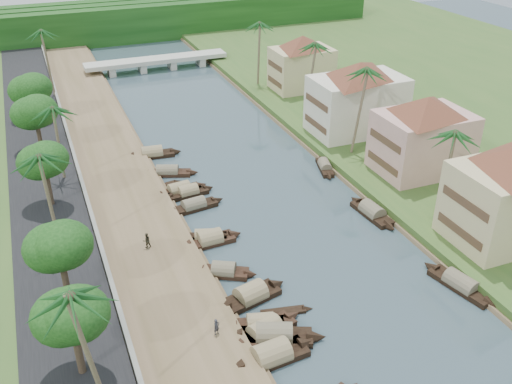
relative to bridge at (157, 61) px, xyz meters
name	(u,v)px	position (x,y,z in m)	size (l,w,h in m)	color
ground	(332,276)	(0.00, -72.00, -1.72)	(220.00, 220.00, 0.00)	#354850
left_bank	(127,207)	(-16.00, -52.00, -1.32)	(10.00, 180.00, 0.80)	brown
right_bank	(384,156)	(19.00, -52.00, -1.12)	(16.00, 180.00, 1.20)	#325522
road	(50,219)	(-24.50, -52.00, -1.02)	(8.00, 180.00, 1.40)	black
retaining_wall	(89,206)	(-20.20, -52.00, -0.37)	(0.40, 180.00, 1.10)	slate
treeline	(128,20)	(0.00, 28.00, 2.28)	(120.00, 14.00, 8.00)	black
bridge	(157,61)	(0.00, 0.00, 0.00)	(28.00, 4.00, 2.40)	#AFAFA4
building_mid	(423,134)	(19.99, -58.00, 4.41)	(14.11, 14.11, 9.70)	#D49E96
building_far	(357,97)	(18.99, -44.00, 4.66)	(15.59, 15.59, 10.20)	silver
building_distant	(302,62)	(19.99, -24.00, 4.16)	(12.62, 12.62, 9.20)	tan
sampan_1	(272,356)	(-9.80, -79.86, -1.30)	(8.65, 2.66, 2.50)	black
sampan_2	(265,331)	(-9.20, -77.03, -1.31)	(8.20, 3.88, 2.14)	black
sampan_3	(274,336)	(-8.69, -77.83, -1.30)	(8.92, 5.19, 2.38)	black
sampan_4	(260,324)	(-9.21, -76.10, -1.31)	(6.94, 3.29, 1.97)	black
sampan_5	(251,296)	(-8.61, -72.34, -1.30)	(8.11, 3.77, 2.48)	black
sampan_6	(224,271)	(-9.67, -67.90, -1.31)	(6.57, 4.62, 2.03)	black
sampan_7	(205,237)	(-9.51, -61.45, -1.32)	(6.48, 3.26, 1.77)	black
sampan_8	(210,240)	(-9.24, -62.23, -1.30)	(7.43, 2.20, 2.28)	black
sampan_9	(194,206)	(-8.80, -54.84, -1.31)	(7.91, 2.53, 2.00)	black
sampan_10	(179,190)	(-9.36, -50.58, -1.31)	(7.70, 2.59, 2.10)	black
sampan_11	(188,193)	(-8.50, -51.48, -1.31)	(6.94, 2.20, 2.00)	black
sampan_12	(168,172)	(-9.46, -45.25, -1.31)	(8.20, 4.30, 1.99)	black
sampan_13	(152,154)	(-10.06, -39.11, -1.31)	(8.45, 2.66, 2.27)	black
sampan_14	(461,285)	(10.25, -78.19, -1.31)	(3.61, 9.11, 2.18)	black
sampan_15	(372,212)	(9.61, -63.85, -1.31)	(2.42, 8.45, 2.23)	black
sampan_16	(325,167)	(10.13, -51.51, -1.32)	(3.14, 7.16, 1.79)	black
canoe_1	(283,312)	(-6.60, -75.08, -1.62)	(5.58, 2.00, 0.89)	black
canoe_2	(163,186)	(-10.81, -48.10, -1.62)	(5.11, 1.71, 0.74)	black
palm_1	(454,135)	(16.00, -67.52, 8.73)	(3.20, 3.20, 11.03)	brown
palm_2	(360,72)	(15.00, -50.40, 10.56)	(3.20, 3.20, 12.90)	brown
palm_3	(310,46)	(16.00, -34.50, 9.88)	(3.20, 3.20, 12.20)	brown
palm_4	(84,296)	(-23.00, -81.41, 10.14)	(3.20, 3.20, 12.26)	brown
palm_5	(42,158)	(-24.00, -59.31, 9.61)	(3.20, 3.20, 11.73)	brown
palm_6	(52,110)	(-22.00, -43.66, 8.48)	(3.20, 3.20, 10.55)	brown
palm_7	(258,25)	(14.00, -18.88, 9.90)	(3.20, 3.20, 12.24)	brown
palm_8	(43,32)	(-20.50, -11.96, 10.20)	(3.20, 3.20, 12.34)	brown
tree_1	(71,316)	(-24.00, -76.81, 5.10)	(4.76, 4.76, 7.47)	#483829
tree_2	(59,247)	(-24.00, -67.87, 5.27)	(4.93, 4.93, 7.72)	#483829
tree_3	(43,161)	(-24.00, -49.93, 5.07)	(4.75, 4.75, 7.44)	#483829
tree_4	(35,113)	(-24.00, -34.09, 4.99)	(5.24, 5.24, 7.55)	#483829
tree_5	(31,90)	(-24.00, -21.89, 4.25)	(5.50, 5.50, 6.89)	#483829
tree_6	(375,83)	(24.00, -40.56, 4.97)	(4.88, 4.88, 7.59)	#483829
person_near	(217,327)	(-13.17, -76.20, -0.17)	(0.55, 0.36, 1.51)	#282931
person_far	(147,240)	(-15.72, -61.61, -0.10)	(0.80, 0.62, 1.64)	#2C2A1F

